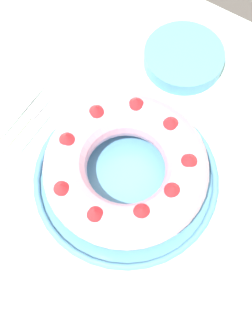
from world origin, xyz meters
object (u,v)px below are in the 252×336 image
Objects in this scene: serving_dish at (126,179)px; side_bowl at (184,58)px; bundt_cake at (126,168)px; cake_knife at (15,152)px; fork at (20,129)px.

side_bowl is (-0.04, 0.28, 0.01)m from serving_dish.
serving_dish is 2.06× the size of side_bowl.
bundt_cake is 1.66× the size of cake_knife.
bundt_cake reaches higher than side_bowl.
cake_knife is at bearing -162.78° from bundt_cake.
fork is at bearing -121.25° from side_bowl.
cake_knife is 1.06× the size of side_bowl.
side_bowl is at bearing 98.69° from serving_dish.
fork is 0.05m from cake_knife.
cake_knife is (0.02, -0.04, 0.00)m from fork.
side_bowl is at bearing 65.42° from cake_knife.
bundt_cake is 0.22m from cake_knife.
side_bowl is (0.16, 0.35, 0.01)m from cake_knife.
side_bowl reaches higher than fork.
bundt_cake reaches higher than serving_dish.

